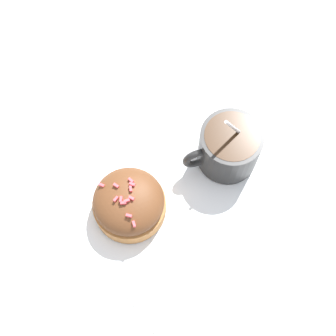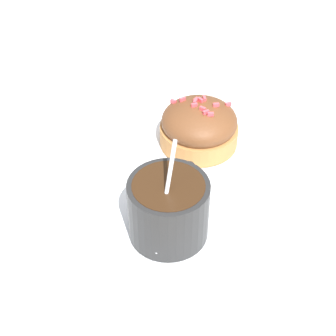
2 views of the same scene
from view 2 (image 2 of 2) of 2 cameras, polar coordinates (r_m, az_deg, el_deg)
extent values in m
plane|color=silver|center=(0.62, 1.40, -1.74)|extent=(3.00, 3.00, 0.00)
cube|color=white|center=(0.62, 1.40, -1.64)|extent=(0.32, 0.32, 0.00)
cylinder|color=black|center=(0.55, -0.27, -4.19)|extent=(0.08, 0.08, 0.06)
cylinder|color=#331E0F|center=(0.53, -0.28, -2.16)|extent=(0.07, 0.07, 0.01)
torus|color=black|center=(0.58, 1.77, -1.20)|extent=(0.04, 0.02, 0.04)
ellipsoid|color=silver|center=(0.58, 0.42, -4.35)|extent=(0.03, 0.02, 0.01)
cylinder|color=silver|center=(0.52, -0.73, -2.97)|extent=(0.06, 0.01, 0.10)
cylinder|color=#B2753D|center=(0.67, 3.14, 3.43)|extent=(0.09, 0.09, 0.02)
ellipsoid|color=brown|center=(0.66, 3.20, 4.77)|extent=(0.09, 0.09, 0.04)
cube|color=#EA4C56|center=(0.66, 1.48, 6.99)|extent=(0.01, 0.01, 0.00)
cube|color=#EA4C56|center=(0.65, 3.31, 6.91)|extent=(0.01, 0.01, 0.00)
cube|color=#EA4C56|center=(0.66, 6.13, 6.46)|extent=(0.01, 0.01, 0.00)
cube|color=#EA4C56|center=(0.65, 4.90, 6.40)|extent=(0.01, 0.01, 0.00)
cube|color=#EA4C56|center=(0.65, 2.84, 6.73)|extent=(0.01, 0.00, 0.00)
cube|color=#EA4C56|center=(0.64, 3.54, 6.03)|extent=(0.01, 0.01, 0.00)
cube|color=#EA4C56|center=(0.65, 3.71, 7.06)|extent=(0.01, 0.01, 0.00)
cube|color=#EA4C56|center=(0.63, 4.34, 5.47)|extent=(0.00, 0.01, 0.00)
cube|color=#EA4C56|center=(0.65, 2.65, 6.96)|extent=(0.01, 0.01, 0.00)
cube|color=#EA4C56|center=(0.66, 0.55, 6.77)|extent=(0.00, 0.01, 0.00)
cube|color=#EA4C56|center=(0.63, 3.87, 5.68)|extent=(0.01, 0.01, 0.00)
cube|color=#EA4C56|center=(0.64, 2.43, 6.44)|extent=(0.01, 0.01, 0.00)
camera|label=1|loc=(0.65, -20.09, 54.14)|focal=50.00mm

